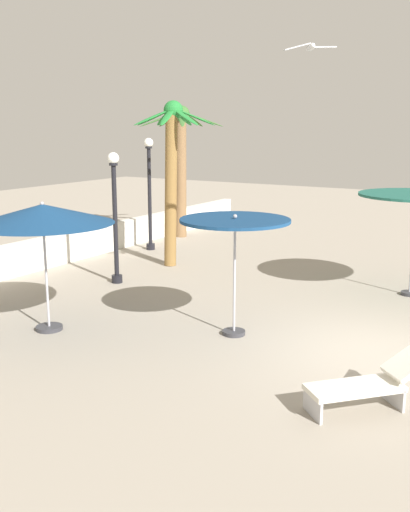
{
  "coord_description": "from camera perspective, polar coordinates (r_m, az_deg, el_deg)",
  "views": [
    {
      "loc": [
        -10.33,
        -2.77,
        4.03
      ],
      "look_at": [
        0.0,
        3.49,
        1.4
      ],
      "focal_mm": 42.12,
      "sensor_mm": 36.0,
      "label": 1
    }
  ],
  "objects": [
    {
      "name": "seagull_0",
      "position": [
        13.06,
        9.97,
        18.93
      ],
      "size": [
        0.8,
        0.92,
        0.16
      ],
      "color": "white"
    },
    {
      "name": "patio_umbrella_1",
      "position": [
        12.05,
        -15.16,
        3.78
      ],
      "size": [
        2.77,
        2.77,
        2.6
      ],
      "color": "#333338",
      "rests_on": "ground_plane"
    },
    {
      "name": "ground_plane",
      "position": [
        11.43,
        15.32,
        -8.82
      ],
      "size": [
        56.0,
        56.0,
        0.0
      ],
      "primitive_type": "plane",
      "color": "#9E9384"
    },
    {
      "name": "lamp_post_2",
      "position": [
        15.56,
        -8.55,
        4.06
      ],
      "size": [
        0.3,
        0.3,
        3.38
      ],
      "color": "black",
      "rests_on": "ground_plane"
    },
    {
      "name": "palm_tree_1",
      "position": [
        17.4,
        -3.2,
        8.74
      ],
      "size": [
        2.42,
        2.39,
        4.73
      ],
      "color": "brown",
      "rests_on": "ground_plane"
    },
    {
      "name": "lounge_chair_1",
      "position": [
        9.16,
        15.33,
        -11.52
      ],
      "size": [
        1.74,
        1.67,
        0.83
      ],
      "color": "#B7B7BC",
      "rests_on": "ground_plane"
    },
    {
      "name": "patio_umbrella_2",
      "position": [
        11.4,
        2.87,
        2.67
      ],
      "size": [
        2.11,
        2.11,
        2.39
      ],
      "color": "#333338",
      "rests_on": "ground_plane"
    },
    {
      "name": "palm_tree_0",
      "position": [
        21.98,
        -2.3,
        9.42
      ],
      "size": [
        2.83,
        2.84,
        4.74
      ],
      "color": "brown",
      "rests_on": "ground_plane"
    },
    {
      "name": "lamp_post_0",
      "position": [
        19.72,
        -5.29,
        6.31
      ],
      "size": [
        0.3,
        0.3,
        3.64
      ],
      "color": "black",
      "rests_on": "ground_plane"
    }
  ]
}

